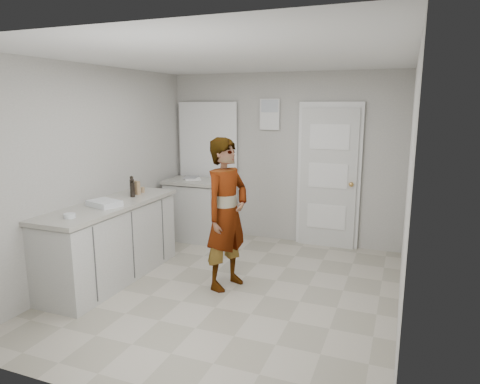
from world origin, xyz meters
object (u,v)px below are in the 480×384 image
at_px(baking_dish, 104,204).
at_px(egg_bowl, 70,216).
at_px(oil_cruet_a, 132,188).
at_px(person, 227,214).
at_px(cake_mix_box, 136,188).
at_px(oil_cruet_b, 132,186).
at_px(spice_jar, 143,190).

bearing_deg(baking_dish, egg_bowl, -89.24).
relative_size(oil_cruet_a, egg_bowl, 2.02).
height_order(person, egg_bowl, person).
height_order(cake_mix_box, oil_cruet_b, oil_cruet_b).
relative_size(person, spice_jar, 23.47).
bearing_deg(spice_jar, oil_cruet_b, -104.09).
relative_size(oil_cruet_a, oil_cruet_b, 0.97).
xyz_separation_m(oil_cruet_a, oil_cruet_b, (-0.08, 0.10, 0.00)).
bearing_deg(cake_mix_box, egg_bowl, -70.22).
height_order(oil_cruet_a, oil_cruet_b, oil_cruet_b).
distance_m(oil_cruet_a, egg_bowl, 1.07).
bearing_deg(cake_mix_box, person, 8.08).
xyz_separation_m(spice_jar, egg_bowl, (0.03, -1.34, -0.01)).
height_order(cake_mix_box, spice_jar, cake_mix_box).
distance_m(oil_cruet_b, egg_bowl, 1.17).
bearing_deg(oil_cruet_b, spice_jar, 75.91).
xyz_separation_m(person, egg_bowl, (-1.29, -0.99, 0.10)).
xyz_separation_m(oil_cruet_b, baking_dish, (0.07, -0.62, -0.09)).
height_order(cake_mix_box, baking_dish, cake_mix_box).
height_order(spice_jar, egg_bowl, spice_jar).
relative_size(spice_jar, oil_cruet_b, 0.30).
bearing_deg(egg_bowl, spice_jar, 91.37).
distance_m(person, oil_cruet_b, 1.40).
xyz_separation_m(oil_cruet_a, baking_dish, (-0.01, -0.52, -0.08)).
bearing_deg(cake_mix_box, spice_jar, 102.59).
height_order(person, oil_cruet_a, person).
relative_size(person, oil_cruet_b, 7.00).
bearing_deg(egg_bowl, oil_cruet_b, 93.66).
distance_m(spice_jar, baking_dish, 0.79).
height_order(oil_cruet_a, baking_dish, oil_cruet_a).
bearing_deg(person, cake_mix_box, 98.11).
bearing_deg(oil_cruet_a, person, -3.65).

